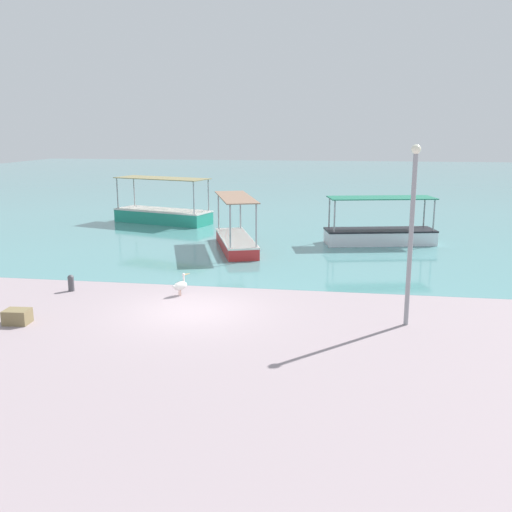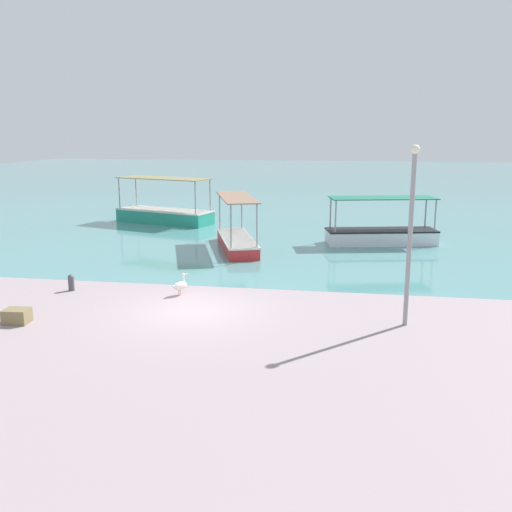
{
  "view_description": "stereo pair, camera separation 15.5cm",
  "coord_description": "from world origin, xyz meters",
  "px_view_note": "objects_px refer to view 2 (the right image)",
  "views": [
    {
      "loc": [
        4.81,
        -17.26,
        5.8
      ],
      "look_at": [
        1.46,
        3.95,
        1.03
      ],
      "focal_mm": 40.0,
      "sensor_mm": 36.0,
      "label": 1
    },
    {
      "loc": [
        4.96,
        -17.23,
        5.8
      ],
      "look_at": [
        1.46,
        3.95,
        1.03
      ],
      "focal_mm": 40.0,
      "sensor_mm": 36.0,
      "label": 2
    }
  ],
  "objects_px": {
    "fishing_boat_near_right": "(237,239)",
    "fishing_boat_far_left": "(381,234)",
    "lamp_post": "(411,226)",
    "cargo_crate": "(17,316)",
    "fishing_boat_far_right": "(165,214)",
    "mooring_bollard": "(71,282)",
    "pelican": "(180,285)"
  },
  "relations": [
    {
      "from": "mooring_bollard",
      "to": "fishing_boat_far_right",
      "type": "bearing_deg",
      "value": 95.76
    },
    {
      "from": "fishing_boat_far_right",
      "to": "cargo_crate",
      "type": "height_order",
      "value": "fishing_boat_far_right"
    },
    {
      "from": "pelican",
      "to": "mooring_bollard",
      "type": "relative_size",
      "value": 1.31
    },
    {
      "from": "fishing_boat_near_right",
      "to": "mooring_bollard",
      "type": "distance_m",
      "value": 9.51
    },
    {
      "from": "fishing_boat_far_left",
      "to": "lamp_post",
      "type": "relative_size",
      "value": 1.08
    },
    {
      "from": "fishing_boat_near_right",
      "to": "cargo_crate",
      "type": "xyz_separation_m",
      "value": [
        -4.48,
        -12.0,
        -0.28
      ]
    },
    {
      "from": "mooring_bollard",
      "to": "cargo_crate",
      "type": "distance_m",
      "value": 3.65
    },
    {
      "from": "lamp_post",
      "to": "mooring_bollard",
      "type": "relative_size",
      "value": 8.81
    },
    {
      "from": "fishing_boat_near_right",
      "to": "fishing_boat_far_left",
      "type": "height_order",
      "value": "fishing_boat_near_right"
    },
    {
      "from": "mooring_bollard",
      "to": "fishing_boat_far_left",
      "type": "bearing_deg",
      "value": 42.84
    },
    {
      "from": "pelican",
      "to": "cargo_crate",
      "type": "xyz_separation_m",
      "value": [
        -4.07,
        -3.72,
        -0.15
      ]
    },
    {
      "from": "fishing_boat_far_left",
      "to": "mooring_bollard",
      "type": "bearing_deg",
      "value": -137.16
    },
    {
      "from": "fishing_boat_far_right",
      "to": "lamp_post",
      "type": "relative_size",
      "value": 1.22
    },
    {
      "from": "fishing_boat_far_right",
      "to": "mooring_bollard",
      "type": "xyz_separation_m",
      "value": [
        1.58,
        -15.64,
        -0.26
      ]
    },
    {
      "from": "fishing_boat_near_right",
      "to": "pelican",
      "type": "xyz_separation_m",
      "value": [
        -0.42,
        -8.28,
        -0.13
      ]
    },
    {
      "from": "lamp_post",
      "to": "cargo_crate",
      "type": "bearing_deg",
      "value": -171.42
    },
    {
      "from": "fishing_boat_far_right",
      "to": "cargo_crate",
      "type": "distance_m",
      "value": 19.36
    },
    {
      "from": "fishing_boat_far_left",
      "to": "mooring_bollard",
      "type": "height_order",
      "value": "fishing_boat_far_left"
    },
    {
      "from": "lamp_post",
      "to": "cargo_crate",
      "type": "height_order",
      "value": "lamp_post"
    },
    {
      "from": "fishing_boat_far_right",
      "to": "mooring_bollard",
      "type": "bearing_deg",
      "value": -84.24
    },
    {
      "from": "fishing_boat_near_right",
      "to": "lamp_post",
      "type": "bearing_deg",
      "value": -54.7
    },
    {
      "from": "lamp_post",
      "to": "mooring_bollard",
      "type": "height_order",
      "value": "lamp_post"
    },
    {
      "from": "fishing_boat_near_right",
      "to": "cargo_crate",
      "type": "bearing_deg",
      "value": -110.48
    },
    {
      "from": "fishing_boat_far_left",
      "to": "fishing_boat_far_right",
      "type": "bearing_deg",
      "value": 160.0
    },
    {
      "from": "fishing_boat_near_right",
      "to": "fishing_boat_far_left",
      "type": "relative_size",
      "value": 0.99
    },
    {
      "from": "fishing_boat_far_left",
      "to": "lamp_post",
      "type": "height_order",
      "value": "lamp_post"
    },
    {
      "from": "fishing_boat_far_right",
      "to": "pelican",
      "type": "height_order",
      "value": "fishing_boat_far_right"
    },
    {
      "from": "fishing_boat_far_right",
      "to": "fishing_boat_far_left",
      "type": "bearing_deg",
      "value": -20.0
    },
    {
      "from": "fishing_boat_far_left",
      "to": "cargo_crate",
      "type": "xyz_separation_m",
      "value": [
        -11.6,
        -14.47,
        -0.31
      ]
    },
    {
      "from": "fishing_boat_near_right",
      "to": "cargo_crate",
      "type": "height_order",
      "value": "fishing_boat_near_right"
    },
    {
      "from": "fishing_boat_far_right",
      "to": "cargo_crate",
      "type": "xyz_separation_m",
      "value": [
        1.65,
        -19.29,
        -0.36
      ]
    },
    {
      "from": "fishing_boat_far_right",
      "to": "lamp_post",
      "type": "xyz_separation_m",
      "value": [
        13.37,
        -17.52,
        2.46
      ]
    }
  ]
}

